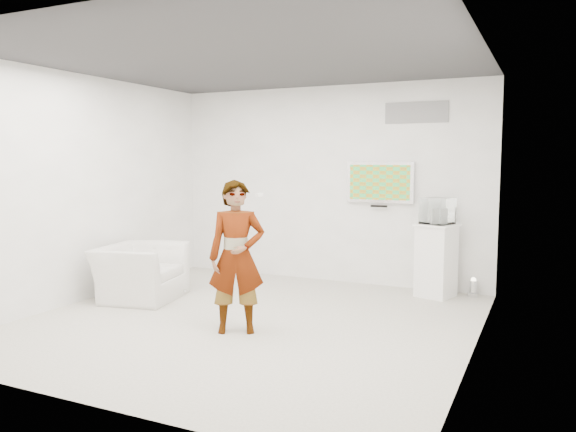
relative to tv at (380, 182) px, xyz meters
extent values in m
cube|color=beige|center=(-0.85, -2.45, -1.55)|extent=(5.00, 5.00, 0.01)
cube|color=#323235|center=(-0.85, -2.45, 1.45)|extent=(5.00, 5.00, 0.01)
cube|color=white|center=(-0.85, 0.05, -0.05)|extent=(5.00, 0.01, 3.00)
cube|color=white|center=(-0.85, -4.95, -0.05)|extent=(5.00, 0.01, 3.00)
cube|color=white|center=(-3.35, -2.45, -0.05)|extent=(0.01, 5.00, 3.00)
cube|color=white|center=(1.65, -2.45, -0.05)|extent=(0.01, 5.00, 3.00)
cube|color=silver|center=(0.00, 0.00, 0.00)|extent=(1.00, 0.08, 0.60)
cube|color=slate|center=(0.50, 0.04, 1.00)|extent=(0.90, 0.02, 0.30)
imported|color=silver|center=(-0.78, -2.85, -0.72)|extent=(0.72, 0.64, 1.66)
imported|color=silver|center=(-2.71, -2.13, -1.19)|extent=(1.17, 1.29, 0.73)
cube|color=white|center=(0.89, -0.30, -1.05)|extent=(0.61, 0.61, 1.01)
cylinder|color=white|center=(1.37, -0.10, -1.42)|extent=(0.20, 0.20, 0.25)
cube|color=white|center=(0.89, -0.30, -0.36)|extent=(0.47, 0.47, 0.36)
cube|color=white|center=(0.89, -0.30, -0.43)|extent=(0.14, 0.16, 0.22)
cube|color=white|center=(-0.63, -2.60, -0.05)|extent=(0.05, 0.14, 0.04)
camera|label=1|loc=(2.27, -8.06, 0.33)|focal=35.00mm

